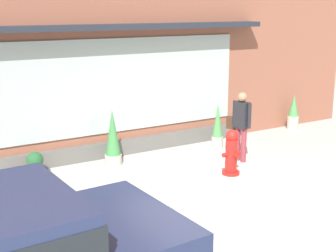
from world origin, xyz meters
name	(u,v)px	position (x,y,z in m)	size (l,w,h in m)	color
ground_plane	(202,195)	(0.00, 0.00, 0.00)	(60.00, 60.00, 0.00)	#B2AFA8
curb_strip	(208,195)	(0.00, -0.20, 0.06)	(14.00, 0.24, 0.12)	#B2B2AD
storefront	(122,45)	(0.00, 3.19, 2.50)	(14.00, 0.81, 5.11)	#935642
fire_hydrant	(231,152)	(1.15, 0.61, 0.46)	(0.42, 0.39, 0.94)	red
pedestrian_with_handbag	(241,122)	(1.87, 1.22, 0.90)	(0.25, 0.68, 1.55)	#8E333D
potted_plant_corner_tall	(35,164)	(-2.33, 2.49, 0.28)	(0.33, 0.33, 0.53)	#33473D
potted_plant_window_right	(113,138)	(-0.65, 2.42, 0.59)	(0.37, 0.37, 1.22)	#B7B2A3
potted_plant_low_front	(293,113)	(4.99, 2.70, 0.46)	(0.32, 0.32, 0.98)	#B7B2A3
potted_plant_near_hydrant	(218,127)	(2.10, 2.35, 0.51)	(0.28, 0.28, 1.07)	#B7B2A3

